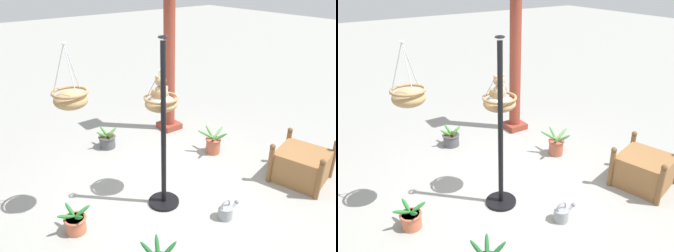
# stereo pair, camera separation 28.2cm
# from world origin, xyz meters

# --- Properties ---
(ground_plane) EXTENTS (40.00, 40.00, 0.00)m
(ground_plane) POSITION_xyz_m (0.00, 0.00, 0.00)
(ground_plane) COLOR gray
(display_pole_central) EXTENTS (0.44, 0.44, 2.40)m
(display_pole_central) POSITION_xyz_m (-0.19, -0.04, 0.74)
(display_pole_central) COLOR black
(display_pole_central) RESTS_ON ground
(hanging_basket_with_teddy) EXTENTS (0.48, 0.48, 0.58)m
(hanging_basket_with_teddy) POSITION_xyz_m (-0.04, 0.21, 1.45)
(hanging_basket_with_teddy) COLOR #A37F51
(teddy_bear) EXTENTS (0.27, 0.24, 0.40)m
(teddy_bear) POSITION_xyz_m (-0.04, 0.23, 1.63)
(teddy_bear) COLOR tan
(hanging_basket_left_high) EXTENTS (0.45, 0.45, 0.81)m
(hanging_basket_left_high) POSITION_xyz_m (-1.17, 0.53, 1.68)
(hanging_basket_left_high) COLOR #A37F51
(greenhouse_pillar_right) EXTENTS (0.43, 0.43, 2.98)m
(greenhouse_pillar_right) POSITION_xyz_m (1.44, 1.93, 1.44)
(greenhouse_pillar_right) COLOR brown
(greenhouse_pillar_right) RESTS_ON ground
(wooden_planter_box) EXTENTS (0.98, 0.99, 0.67)m
(wooden_planter_box) POSITION_xyz_m (1.92, -0.89, 0.27)
(wooden_planter_box) COLOR olive
(wooden_planter_box) RESTS_ON ground
(potted_plant_tall_leafy) EXTENTS (0.45, 0.44, 0.37)m
(potted_plant_tall_leafy) POSITION_xyz_m (-1.45, 0.18, 0.15)
(potted_plant_tall_leafy) COLOR #BC6042
(potted_plant_tall_leafy) RESTS_ON ground
(potted_plant_bushy_green) EXTENTS (0.43, 0.47, 0.39)m
(potted_plant_bushy_green) POSITION_xyz_m (-0.02, 1.97, 0.15)
(potted_plant_bushy_green) COLOR #4C4C51
(potted_plant_bushy_green) RESTS_ON ground
(potted_plant_small_succulent) EXTENTS (0.52, 0.54, 0.47)m
(potted_plant_small_succulent) POSITION_xyz_m (1.43, 0.60, 0.19)
(potted_plant_small_succulent) COLOR #AD563D
(potted_plant_small_succulent) RESTS_ON ground
(watering_can) EXTENTS (0.35, 0.20, 0.30)m
(watering_can) POSITION_xyz_m (0.29, -0.82, 0.10)
(watering_can) COLOR gray
(watering_can) RESTS_ON ground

